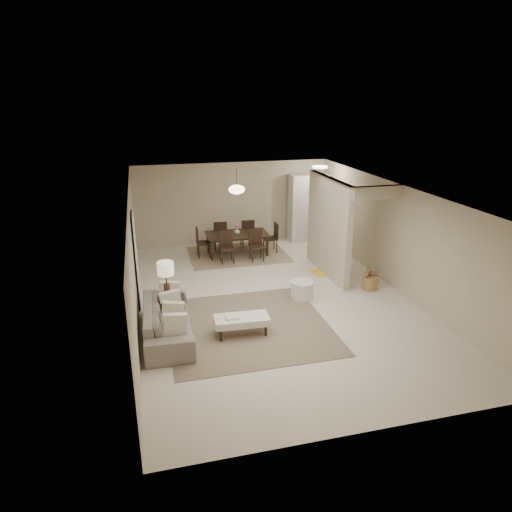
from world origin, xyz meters
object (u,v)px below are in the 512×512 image
object	(u,v)px
side_table	(169,312)
round_pouf	(302,290)
pantry_cabinet	(308,208)
sofa	(167,321)
ottoman_bench	(242,320)
wicker_basket	(370,283)
dining_table	(238,244)

from	to	relation	value
side_table	round_pouf	xyz separation A→B (m)	(3.05, 0.59, -0.10)
pantry_cabinet	round_pouf	world-z (taller)	pantry_cabinet
sofa	ottoman_bench	bearing A→B (deg)	-100.56
pantry_cabinet	ottoman_bench	size ratio (longest dim) A/B	1.95
pantry_cabinet	sofa	distance (m)	7.15
ottoman_bench	round_pouf	size ratio (longest dim) A/B	2.03
wicker_basket	dining_table	bearing A→B (deg)	128.16
sofa	round_pouf	xyz separation A→B (m)	(3.10, 1.00, -0.12)
ottoman_bench	dining_table	bearing A→B (deg)	81.66
ottoman_bench	side_table	bearing A→B (deg)	154.95
side_table	round_pouf	bearing A→B (deg)	10.96
ottoman_bench	pantry_cabinet	bearing A→B (deg)	61.30
pantry_cabinet	ottoman_bench	bearing A→B (deg)	-121.55
pantry_cabinet	side_table	size ratio (longest dim) A/B	3.42
sofa	ottoman_bench	xyz separation A→B (m)	(1.39, -0.30, -0.03)
sofa	wicker_basket	bearing A→B (deg)	-75.65
side_table	dining_table	size ratio (longest dim) A/B	0.35
sofa	dining_table	bearing A→B (deg)	-26.37
sofa	round_pouf	distance (m)	3.26
round_pouf	wicker_basket	world-z (taller)	round_pouf
side_table	round_pouf	distance (m)	3.11
round_pouf	side_table	bearing A→B (deg)	-169.04
wicker_basket	dining_table	world-z (taller)	dining_table
pantry_cabinet	wicker_basket	world-z (taller)	pantry_cabinet
ottoman_bench	sofa	bearing A→B (deg)	170.69
ottoman_bench	wicker_basket	bearing A→B (deg)	24.80
side_table	dining_table	xyz separation A→B (m)	(2.26, 3.94, 0.01)
sofa	round_pouf	world-z (taller)	sofa
pantry_cabinet	ottoman_bench	world-z (taller)	pantry_cabinet
sofa	side_table	bearing A→B (deg)	-5.34
sofa	dining_table	xyz separation A→B (m)	(2.31, 4.35, -0.02)
sofa	pantry_cabinet	bearing A→B (deg)	-40.83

